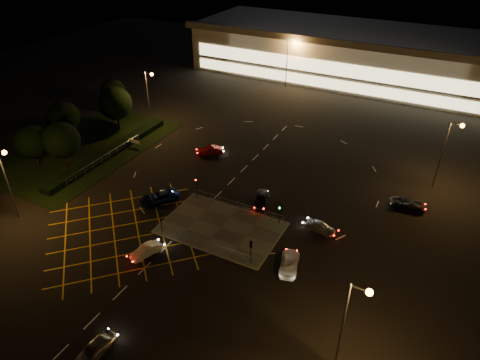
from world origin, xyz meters
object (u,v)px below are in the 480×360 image
at_px(car_queue_white, 146,251).
at_px(car_circ_red, 210,150).
at_px(car_right_silver, 321,227).
at_px(car_approach_white, 289,263).
at_px(signal_se, 251,247).
at_px(car_far_dkgrey, 261,199).
at_px(signal_ne, 280,209).
at_px(car_east_grey, 408,204).
at_px(car_near_silver, 95,349).
at_px(car_left_blue, 159,197).
at_px(signal_nw, 197,184).
at_px(signal_sw, 160,216).

bearing_deg(car_queue_white, car_circ_red, 122.31).
xyz_separation_m(car_right_silver, car_approach_white, (-1.01, -7.64, 0.05)).
xyz_separation_m(signal_se, car_far_dkgrey, (-3.90, 10.99, -1.73)).
distance_m(signal_ne, car_right_silver, 5.39).
xyz_separation_m(signal_ne, car_approach_white, (3.98, -6.55, -1.67)).
bearing_deg(car_east_grey, car_queue_white, 124.33).
bearing_deg(car_near_silver, car_queue_white, 112.95).
height_order(car_left_blue, car_east_grey, car_left_blue).
bearing_deg(car_far_dkgrey, car_queue_white, -133.81).
relative_size(car_circ_red, car_east_grey, 0.88).
xyz_separation_m(car_near_silver, car_left_blue, (-9.03, 21.55, 0.04)).
bearing_deg(car_left_blue, car_right_silver, 44.76).
bearing_deg(car_left_blue, car_near_silver, -33.26).
distance_m(signal_ne, car_near_silver, 25.54).
bearing_deg(car_right_silver, car_approach_white, -177.55).
bearing_deg(car_far_dkgrey, car_left_blue, -172.30).
xyz_separation_m(car_near_silver, car_circ_red, (-9.82, 36.11, -0.04)).
bearing_deg(car_far_dkgrey, signal_nw, -177.83).
relative_size(car_near_silver, car_queue_white, 1.08).
relative_size(signal_sw, car_right_silver, 0.83).
relative_size(signal_se, car_east_grey, 0.71).
distance_m(signal_sw, car_approach_white, 16.13).
bearing_deg(signal_nw, car_east_grey, 23.11).
bearing_deg(car_east_grey, car_right_silver, 130.04).
xyz_separation_m(car_left_blue, car_east_grey, (29.81, 13.89, -0.11)).
xyz_separation_m(car_east_grey, car_approach_white, (-9.71, -17.51, 0.08)).
height_order(signal_se, car_approach_white, signal_se).
relative_size(signal_ne, car_east_grey, 0.71).
bearing_deg(signal_nw, car_near_silver, -78.67).
bearing_deg(car_near_silver, signal_se, 71.40).
relative_size(signal_se, car_left_blue, 0.60).
relative_size(car_right_silver, car_approach_white, 0.79).
bearing_deg(signal_ne, car_queue_white, -132.59).
relative_size(car_east_grey, car_approach_white, 0.93).
height_order(car_queue_white, car_left_blue, car_left_blue).
xyz_separation_m(car_near_silver, car_queue_white, (-4.07, 12.33, -0.07)).
height_order(signal_se, car_left_blue, signal_se).
relative_size(signal_se, signal_ne, 1.00).
bearing_deg(car_approach_white, car_near_silver, 43.63).
bearing_deg(car_near_silver, signal_sw, 111.24).
distance_m(signal_nw, car_approach_white, 17.35).
height_order(signal_ne, car_near_silver, signal_ne).
bearing_deg(car_far_dkgrey, signal_ne, -55.81).
xyz_separation_m(signal_sw, signal_se, (12.00, 0.00, 0.00)).
height_order(car_queue_white, car_circ_red, car_circ_red).
bearing_deg(car_queue_white, car_left_blue, 137.02).
distance_m(signal_sw, car_near_silver, 17.29).
bearing_deg(car_near_silver, car_east_grey, 64.29).
xyz_separation_m(car_near_silver, car_approach_white, (11.07, 17.93, 0.01)).
bearing_deg(car_right_silver, car_queue_white, 139.32).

